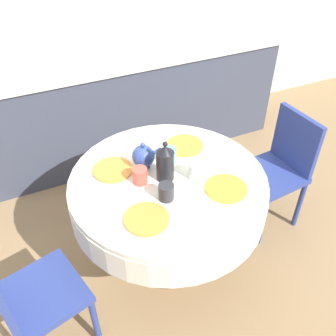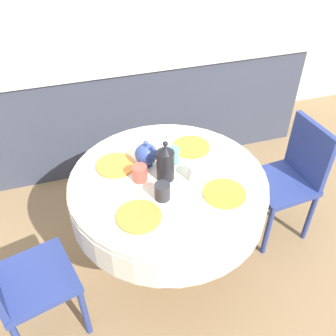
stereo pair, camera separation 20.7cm
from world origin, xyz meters
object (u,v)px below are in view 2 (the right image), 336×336
object	(u,v)px
coffee_carafe	(165,163)
teapot	(146,154)
chair_left	(290,175)
chair_right	(18,280)

from	to	relation	value
coffee_carafe	teapot	distance (m)	0.17
chair_left	teapot	bearing A→B (deg)	80.33
chair_left	chair_right	world-z (taller)	same
chair_left	coffee_carafe	xyz separation A→B (m)	(-0.92, -0.07, 0.38)
chair_left	teapot	distance (m)	1.05
coffee_carafe	teapot	world-z (taller)	coffee_carafe
chair_left	teapot	xyz separation A→B (m)	(-0.99, 0.08, 0.35)
chair_right	teapot	world-z (taller)	teapot
chair_left	chair_right	xyz separation A→B (m)	(-1.78, -0.32, 0.00)
chair_right	coffee_carafe	size ratio (longest dim) A/B	3.49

